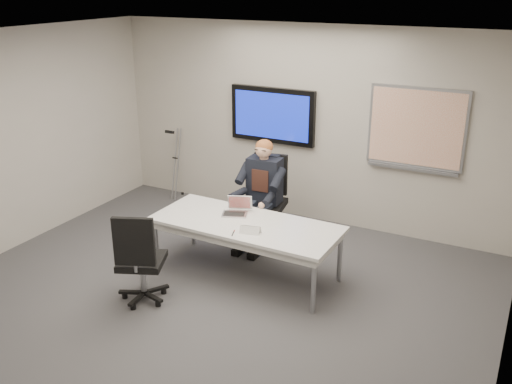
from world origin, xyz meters
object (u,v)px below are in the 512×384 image
at_px(office_chair_near, 142,274).
at_px(seated_person, 258,205).
at_px(office_chair_far, 267,213).
at_px(conference_table, 246,229).
at_px(laptop, 237,209).

relative_size(office_chair_near, seated_person, 0.76).
distance_m(office_chair_near, seated_person, 1.92).
bearing_deg(office_chair_far, conference_table, -86.93).
bearing_deg(conference_table, seated_person, 108.22).
height_order(office_chair_near, seated_person, seated_person).
relative_size(office_chair_far, seated_person, 0.81).
distance_m(conference_table, laptop, 0.33).
bearing_deg(seated_person, conference_table, -76.01).
xyz_separation_m(office_chair_far, seated_person, (0.01, -0.27, 0.21)).
relative_size(office_chair_near, laptop, 2.88).
bearing_deg(seated_person, office_chair_near, -107.73).
height_order(office_chair_far, office_chair_near, office_chair_far).
distance_m(office_chair_far, office_chair_near, 2.16).
relative_size(office_chair_far, laptop, 3.07).
bearing_deg(conference_table, laptop, 140.76).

